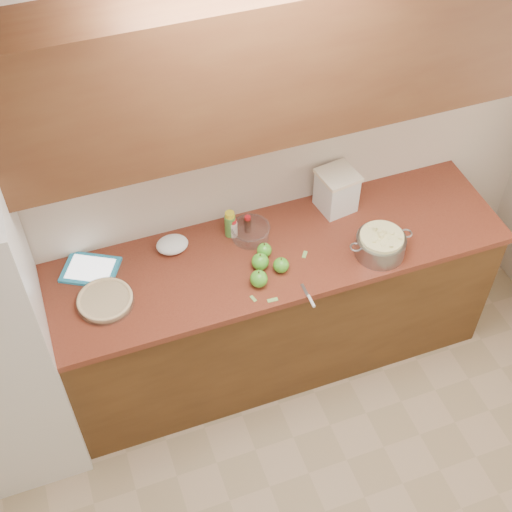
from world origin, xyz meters
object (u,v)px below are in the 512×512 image
object	(u,v)px
flour_canister	(337,190)
tablet	(91,270)
pie	(105,301)
colander	(380,245)

from	to	relation	value
flour_canister	tablet	xyz separation A→B (m)	(-1.35, -0.01, -0.11)
pie	tablet	xyz separation A→B (m)	(-0.03, 0.23, -0.01)
pie	colander	bearing A→B (deg)	-6.12
tablet	flour_canister	bearing A→B (deg)	29.59
colander	flour_canister	size ratio (longest dim) A/B	1.45
pie	flour_canister	world-z (taller)	flour_canister
pie	colander	distance (m)	1.40
flour_canister	pie	bearing A→B (deg)	-169.60
colander	tablet	distance (m)	1.48
pie	flour_canister	xyz separation A→B (m)	(1.32, 0.24, 0.10)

